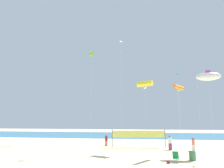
% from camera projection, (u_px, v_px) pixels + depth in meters
% --- Properties ---
extents(ground_plane, '(120.00, 120.00, 0.00)m').
position_uv_depth(ground_plane, '(106.00, 167.00, 16.26)').
color(ground_plane, beige).
extents(ocean_band, '(120.00, 20.00, 0.01)m').
position_uv_depth(ocean_band, '(130.00, 135.00, 48.68)').
color(ocean_band, teal).
rests_on(ocean_band, ground).
extents(beachgoer_white_shirt, '(0.41, 0.41, 1.78)m').
position_uv_depth(beachgoer_white_shirt, '(170.00, 142.00, 25.15)').
color(beachgoer_white_shirt, '#7A3872').
rests_on(beachgoer_white_shirt, ground).
extents(beachgoer_maroon_shirt, '(0.36, 0.36, 1.59)m').
position_uv_depth(beachgoer_maroon_shirt, '(106.00, 140.00, 28.99)').
color(beachgoer_maroon_shirt, '#EA7260').
rests_on(beachgoer_maroon_shirt, ground).
extents(beachgoer_coral_shirt, '(0.35, 0.35, 1.53)m').
position_uv_depth(beachgoer_coral_shirt, '(193.00, 144.00, 24.52)').
color(beachgoer_coral_shirt, white).
rests_on(beachgoer_coral_shirt, ground).
extents(folding_beach_chair, '(0.52, 0.65, 0.89)m').
position_uv_depth(folding_beach_chair, '(176.00, 157.00, 17.99)').
color(folding_beach_chair, '#1E8C4C').
rests_on(folding_beach_chair, ground).
extents(trash_barrel, '(0.60, 0.60, 0.82)m').
position_uv_depth(trash_barrel, '(192.00, 156.00, 18.76)').
color(trash_barrel, '#3F7F4C').
rests_on(trash_barrel, ground).
extents(volleyball_net, '(7.16, 1.04, 2.40)m').
position_uv_depth(volleyball_net, '(139.00, 135.00, 27.76)').
color(volleyball_net, '#4C4C51').
rests_on(volleyball_net, ground).
extents(beach_handbag, '(0.28, 0.14, 0.23)m').
position_uv_depth(beach_handbag, '(168.00, 162.00, 17.45)').
color(beach_handbag, maroon).
rests_on(beach_handbag, ground).
extents(kite_lime_box, '(0.77, 0.77, 16.39)m').
position_uv_depth(kite_lime_box, '(92.00, 54.00, 38.77)').
color(kite_lime_box, silver).
rests_on(kite_lime_box, ground).
extents(kite_white_inflatable, '(2.90, 1.28, 9.44)m').
position_uv_depth(kite_white_inflatable, '(208.00, 77.00, 24.15)').
color(kite_white_inflatable, silver).
rests_on(kite_white_inflatable, ground).
extents(kite_pink_diamond, '(0.51, 0.51, 16.66)m').
position_uv_depth(kite_pink_diamond, '(195.00, 50.00, 36.54)').
color(kite_pink_diamond, silver).
rests_on(kite_pink_diamond, ground).
extents(kite_yellow_tube, '(2.12, 1.56, 8.49)m').
position_uv_depth(kite_yellow_tube, '(145.00, 84.00, 25.97)').
color(kite_yellow_tube, silver).
rests_on(kite_yellow_tube, ground).
extents(kite_green_diamond, '(0.48, 0.48, 9.51)m').
position_uv_depth(kite_green_diamond, '(177.00, 78.00, 26.16)').
color(kite_green_diamond, silver).
rests_on(kite_green_diamond, ground).
extents(kite_white_diamond, '(0.43, 0.44, 14.35)m').
position_uv_depth(kite_white_diamond, '(121.00, 47.00, 27.90)').
color(kite_white_diamond, silver).
rests_on(kite_white_diamond, ground).
extents(kite_orange_tube, '(1.60, 2.27, 7.43)m').
position_uv_depth(kite_orange_tube, '(179.00, 87.00, 22.79)').
color(kite_orange_tube, silver).
rests_on(kite_orange_tube, ground).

